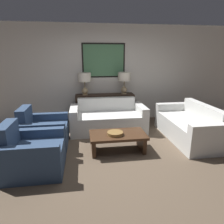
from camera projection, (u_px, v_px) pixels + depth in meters
The scene contains 11 objects.
ground_plane at pixel (118, 159), 3.67m from camera, with size 20.00×20.00×0.00m, color brown.
back_wall at pixel (104, 74), 5.62m from camera, with size 7.78×0.12×2.65m.
console_table at pixel (105, 108), 5.62m from camera, with size 1.61×0.38×0.80m.
table_lamp_left at pixel (85, 79), 5.32m from camera, with size 0.34×0.34×0.60m.
table_lamp_right at pixel (124, 79), 5.47m from camera, with size 0.34×0.34×0.60m.
couch_by_back_wall at pixel (108, 119), 5.02m from camera, with size 1.84×0.88×0.78m.
couch_by_side at pixel (189, 126), 4.53m from camera, with size 0.88×1.84×0.78m.
coffee_table at pixel (118, 138), 3.92m from camera, with size 1.10×0.61×0.37m.
decorative_bowl at pixel (115, 133), 3.83m from camera, with size 0.31×0.31×0.06m.
armchair_near_back_wall at pixel (43, 132), 4.17m from camera, with size 0.92×0.86×0.84m.
armchair_near_camera at pixel (32, 154), 3.25m from camera, with size 0.92×0.86×0.84m.
Camera 1 is at (-0.59, -3.23, 1.85)m, focal length 32.00 mm.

